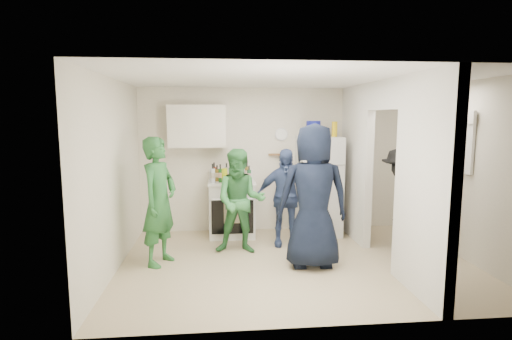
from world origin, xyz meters
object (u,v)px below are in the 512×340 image
Objects in this scene: person_navy at (313,196)px; person_green_left at (159,201)px; person_nook at (400,199)px; stove at (232,209)px; blue_bowl at (313,124)px; person_green_center at (240,201)px; fridge at (319,186)px; person_denim at (285,197)px; yellow_cup_stack_top at (335,129)px; wicker_basket at (313,132)px.

person_green_left is at bearing -5.89° from person_navy.
stove is at bearing -84.57° from person_nook.
person_green_left reaches higher than person_nook.
blue_bowl reaches higher than person_green_left.
blue_bowl is at bearing 41.65° from person_green_center.
fridge is at bearing 38.19° from person_green_center.
fridge reaches higher than person_denim.
blue_bowl is at bearing -105.28° from person_nook.
stove is 2.17m from yellow_cup_stack_top.
fridge is 2.77m from person_green_left.
yellow_cup_stack_top reaches higher than stove.
blue_bowl is at bearing 153.43° from fridge.
person_green_center reaches higher than person_denim.
blue_bowl is 2.89m from person_green_left.
stove is 1.64m from person_green_left.
yellow_cup_stack_top is at bearing -4.36° from stove.
person_denim is (1.83, 0.64, -0.11)m from person_green_left.
person_green_left is (-2.51, -1.18, 0.03)m from fridge.
yellow_cup_stack_top is 0.16× the size of person_denim.
wicker_basket is 1.78m from person_nook.
blue_bowl reaches higher than person_navy.
person_denim is 0.79× the size of person_navy.
blue_bowl is (-0.10, 0.05, 1.04)m from fridge.
person_nook is at bearing -61.88° from person_green_left.
fridge is at bearing -106.53° from person_nook.
wicker_basket is at bearing 0.83° from stove.
person_denim is (0.81, -0.58, 0.30)m from stove.
wicker_basket is at bearing 53.63° from person_denim.
person_denim is 0.98m from person_navy.
blue_bowl is 0.14× the size of person_green_left.
person_green_left reaches higher than stove.
yellow_cup_stack_top reaches higher than person_nook.
fridge is at bearing 155.56° from yellow_cup_stack_top.
wicker_basket is at bearing -38.51° from person_green_left.
blue_bowl is at bearing -100.69° from person_navy.
person_navy is (-0.36, -1.53, -0.79)m from wicker_basket.
blue_bowl reaches higher than yellow_cup_stack_top.
stove is 1.90m from person_navy.
fridge is (1.49, -0.03, 0.37)m from stove.
fridge is at bearing -26.57° from wicker_basket.
person_navy is (-0.36, -1.53, -0.92)m from blue_bowl.
yellow_cup_stack_top reaches higher than person_green_left.
person_nook is (1.46, 0.53, -0.18)m from person_navy.
person_navy is (2.05, -0.30, 0.09)m from person_green_left.
person_nook is (1.00, -0.95, -0.06)m from fridge.
person_denim is (-0.68, -0.55, -0.08)m from fridge.
fridge is at bearing -104.71° from person_navy.
stove is 0.53× the size of person_green_left.
blue_bowl is 0.36m from yellow_cup_stack_top.
person_green_left is at bearing -130.09° from stove.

